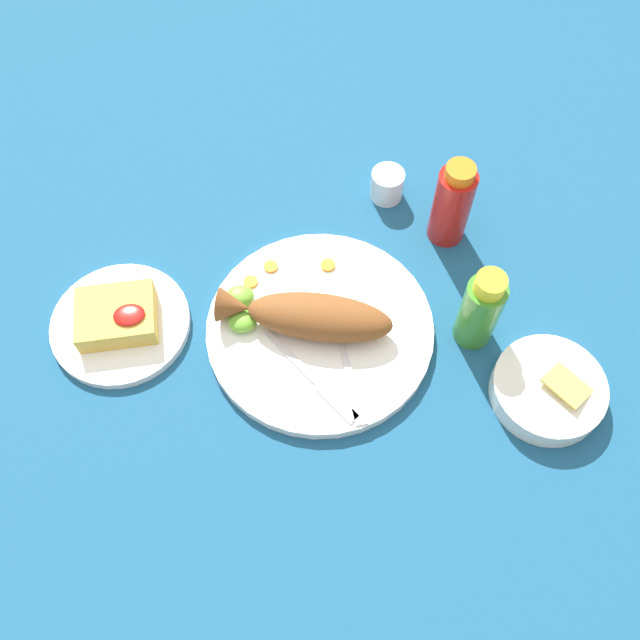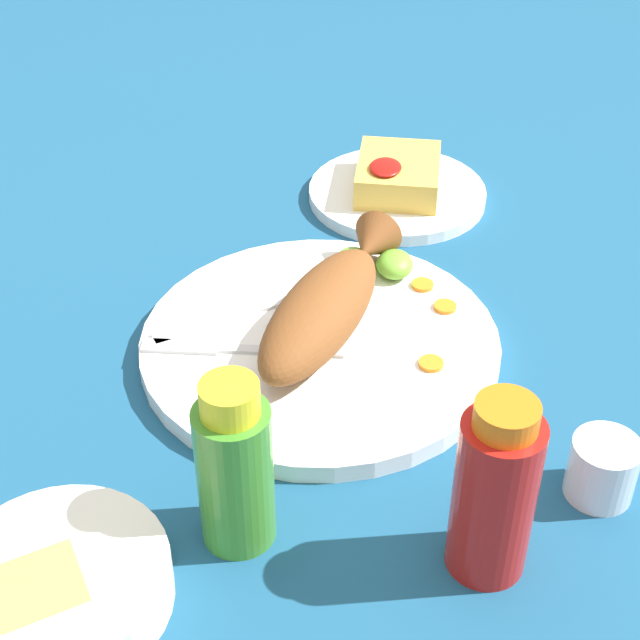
{
  "view_description": "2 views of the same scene",
  "coord_description": "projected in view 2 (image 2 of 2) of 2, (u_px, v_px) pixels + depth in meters",
  "views": [
    {
      "loc": [
        -0.07,
        -0.49,
        0.93
      ],
      "look_at": [
        0.0,
        0.0,
        0.04
      ],
      "focal_mm": 40.0,
      "sensor_mm": 36.0,
      "label": 1
    },
    {
      "loc": [
        0.7,
        0.09,
        0.58
      ],
      "look_at": [
        0.0,
        0.0,
        0.04
      ],
      "focal_mm": 55.0,
      "sensor_mm": 36.0,
      "label": 2
    }
  ],
  "objects": [
    {
      "name": "carrot_slice_near",
      "position": [
        431.0,
        363.0,
        0.87
      ],
      "size": [
        0.02,
        0.02,
        0.0
      ],
      "primitive_type": "cylinder",
      "color": "orange",
      "rests_on": "main_plate"
    },
    {
      "name": "carrot_slice_mid",
      "position": [
        445.0,
        307.0,
        0.94
      ],
      "size": [
        0.02,
        0.02,
        0.0
      ],
      "primitive_type": "cylinder",
      "color": "orange",
      "rests_on": "main_plate"
    },
    {
      "name": "lime_wedge_main",
      "position": [
        395.0,
        264.0,
        0.98
      ],
      "size": [
        0.04,
        0.04,
        0.02
      ],
      "primitive_type": "ellipsoid",
      "color": "#6BB233",
      "rests_on": "main_plate"
    },
    {
      "name": "salt_cup",
      "position": [
        602.0,
        472.0,
        0.76
      ],
      "size": [
        0.05,
        0.05,
        0.05
      ],
      "color": "silver",
      "rests_on": "ground_plane"
    },
    {
      "name": "fried_fish",
      "position": [
        327.0,
        304.0,
        0.9
      ],
      "size": [
        0.26,
        0.13,
        0.06
      ],
      "rotation": [
        0.0,
        0.0,
        -0.29
      ],
      "color": "brown",
      "rests_on": "main_plate"
    },
    {
      "name": "side_plate_fries",
      "position": [
        397.0,
        194.0,
        1.14
      ],
      "size": [
        0.2,
        0.2,
        0.01
      ],
      "primitive_type": "cylinder",
      "color": "white",
      "rests_on": "ground_plane"
    },
    {
      "name": "ground_plane",
      "position": [
        320.0,
        352.0,
        0.92
      ],
      "size": [
        4.0,
        4.0,
        0.0
      ],
      "primitive_type": "plane",
      "color": "navy"
    },
    {
      "name": "main_plate",
      "position": [
        320.0,
        345.0,
        0.91
      ],
      "size": [
        0.33,
        0.33,
        0.02
      ],
      "primitive_type": "cylinder",
      "color": "white",
      "rests_on": "ground_plane"
    },
    {
      "name": "carrot_slice_far",
      "position": [
        423.0,
        285.0,
        0.97
      ],
      "size": [
        0.02,
        0.02,
        0.0
      ],
      "primitive_type": "cylinder",
      "color": "orange",
      "rests_on": "main_plate"
    },
    {
      "name": "hot_sauce_bottle_green",
      "position": [
        235.0,
        468.0,
        0.7
      ],
      "size": [
        0.06,
        0.06,
        0.15
      ],
      "color": "#3D8428",
      "rests_on": "ground_plane"
    },
    {
      "name": "hot_sauce_bottle_red",
      "position": [
        495.0,
        492.0,
        0.68
      ],
      "size": [
        0.06,
        0.06,
        0.15
      ],
      "color": "#B21914",
      "rests_on": "ground_plane"
    },
    {
      "name": "fork_far",
      "position": [
        233.0,
        316.0,
        0.93
      ],
      "size": [
        0.12,
        0.16,
        0.0
      ],
      "rotation": [
        0.0,
        0.0,
        5.31
      ],
      "color": "silver",
      "rests_on": "main_plate"
    },
    {
      "name": "fries_pile",
      "position": [
        398.0,
        174.0,
        1.12
      ],
      "size": [
        0.11,
        0.09,
        0.04
      ],
      "color": "gold",
      "rests_on": "side_plate_fries"
    },
    {
      "name": "lime_wedge_side",
      "position": [
        352.0,
        262.0,
        0.98
      ],
      "size": [
        0.04,
        0.04,
        0.02
      ],
      "primitive_type": "ellipsoid",
      "color": "#6BB233",
      "rests_on": "main_plate"
    },
    {
      "name": "guacamole_bowl",
      "position": [
        59.0,
        583.0,
        0.68
      ],
      "size": [
        0.16,
        0.16,
        0.05
      ],
      "color": "white",
      "rests_on": "ground_plane"
    },
    {
      "name": "fork_near",
      "position": [
        228.0,
        349.0,
        0.89
      ],
      "size": [
        0.02,
        0.19,
        0.0
      ],
      "rotation": [
        0.0,
        0.0,
        4.77
      ],
      "color": "silver",
      "rests_on": "main_plate"
    }
  ]
}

